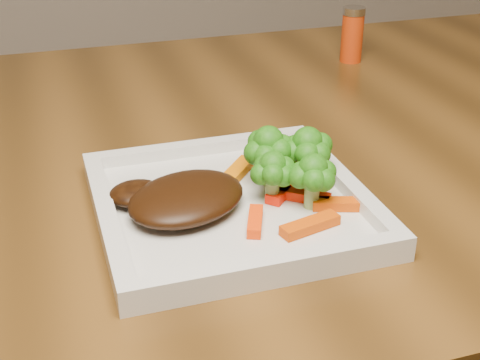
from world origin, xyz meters
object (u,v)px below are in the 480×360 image
object	(u,v)px
dining_table	(400,316)
steak	(186,198)
spice_shaker	(352,35)
plate	(231,208)

from	to	relation	value
dining_table	steak	world-z (taller)	steak
dining_table	steak	xyz separation A→B (m)	(-0.40, -0.20, 0.40)
dining_table	spice_shaker	world-z (taller)	spice_shaker
dining_table	plate	xyz separation A→B (m)	(-0.35, -0.19, 0.38)
plate	steak	distance (m)	0.05
dining_table	steak	bearing A→B (deg)	-154.01
steak	spice_shaker	world-z (taller)	spice_shaker
plate	steak	size ratio (longest dim) A/B	2.14
plate	spice_shaker	size ratio (longest dim) A/B	2.93
steak	dining_table	bearing A→B (deg)	25.99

